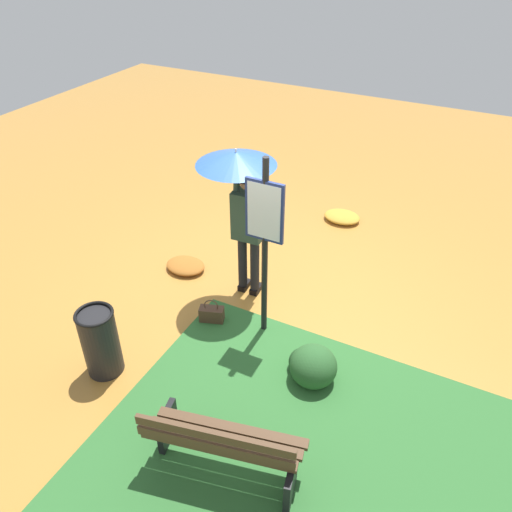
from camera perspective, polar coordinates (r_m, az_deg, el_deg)
name	(u,v)px	position (r m, az deg, el deg)	size (l,w,h in m)	color
ground_plane	(266,292)	(6.90, 1.15, -4.05)	(18.00, 18.00, 0.00)	#B27A33
person_with_umbrella	(242,188)	(6.10, -1.64, 7.69)	(0.96, 0.96, 2.04)	black
info_sign_post	(265,232)	(5.43, 0.97, 2.75)	(0.44, 0.07, 2.30)	black
handbag	(212,315)	(6.37, -5.00, -6.65)	(0.33, 0.23, 0.37)	#4C3323
park_bench	(223,446)	(4.78, -3.75, -20.51)	(1.42, 0.66, 0.75)	black
trash_bin	(100,342)	(5.83, -17.10, -9.21)	(0.42, 0.42, 0.83)	black
shrub_cluster	(311,365)	(5.65, 6.22, -12.13)	(0.57, 0.51, 0.46)	#285628
leaf_pile_near_person	(342,217)	(8.56, 9.65, 4.38)	(0.60, 0.48, 0.13)	gold
leaf_pile_by_bench	(185,266)	(7.35, -7.94, -1.08)	(0.57, 0.46, 0.13)	#A86023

